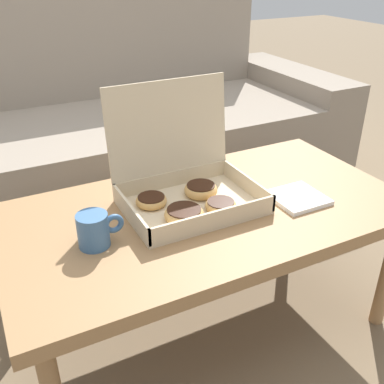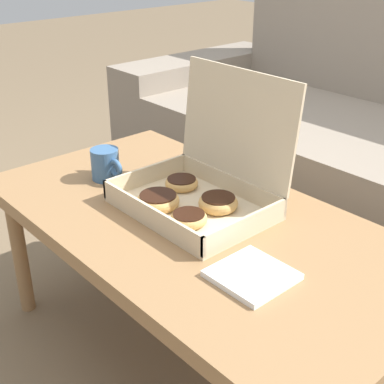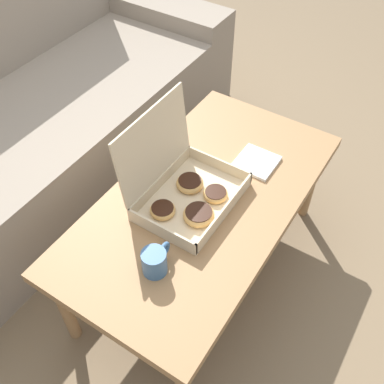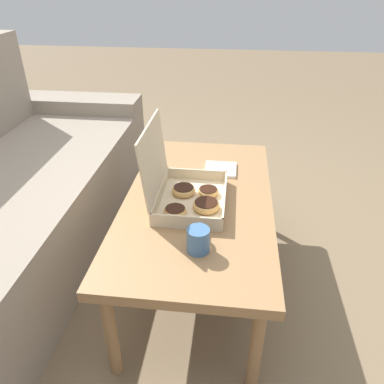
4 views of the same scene
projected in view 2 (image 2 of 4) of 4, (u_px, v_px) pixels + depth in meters
name	position (u px, v px, depth m)	size (l,w,h in m)	color
ground_plane	(235.00, 332.00, 1.60)	(12.00, 12.00, 0.00)	#756047
coffee_table	(195.00, 233.00, 1.33)	(1.16, 0.62, 0.45)	#997047
pastry_box	(199.00, 184.00, 1.34)	(0.38, 0.31, 0.33)	beige
coffee_mug	(106.00, 164.00, 1.49)	(0.12, 0.08, 0.09)	#3D6693
napkin_stack	(252.00, 275.00, 1.08)	(0.15, 0.15, 0.01)	white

